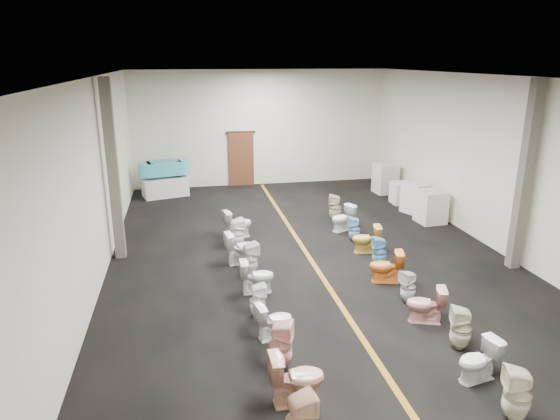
# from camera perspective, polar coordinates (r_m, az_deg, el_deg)

# --- Properties ---
(floor) EXTENTS (16.00, 16.00, 0.00)m
(floor) POSITION_cam_1_polar(r_m,az_deg,el_deg) (12.88, 3.38, -5.45)
(floor) COLOR black
(floor) RESTS_ON ground
(ceiling) EXTENTS (16.00, 16.00, 0.00)m
(ceiling) POSITION_cam_1_polar(r_m,az_deg,el_deg) (11.91, 3.77, 14.98)
(ceiling) COLOR black
(ceiling) RESTS_ON ground
(wall_back) EXTENTS (10.00, 0.00, 10.00)m
(wall_back) POSITION_cam_1_polar(r_m,az_deg,el_deg) (19.93, -2.25, 9.31)
(wall_back) COLOR beige
(wall_back) RESTS_ON ground
(wall_front) EXTENTS (10.00, 0.00, 10.00)m
(wall_front) POSITION_cam_1_polar(r_m,az_deg,el_deg) (5.34, 26.24, -14.85)
(wall_front) COLOR beige
(wall_front) RESTS_ON ground
(wall_left) EXTENTS (0.00, 16.00, 16.00)m
(wall_left) POSITION_cam_1_polar(r_m,az_deg,el_deg) (11.99, -20.29, 3.10)
(wall_left) COLOR beige
(wall_left) RESTS_ON ground
(wall_right) EXTENTS (0.00, 16.00, 16.00)m
(wall_right) POSITION_cam_1_polar(r_m,az_deg,el_deg) (14.28, 23.46, 4.85)
(wall_right) COLOR beige
(wall_right) RESTS_ON ground
(aisle_stripe) EXTENTS (0.12, 15.60, 0.01)m
(aisle_stripe) POSITION_cam_1_polar(r_m,az_deg,el_deg) (12.88, 3.38, -5.44)
(aisle_stripe) COLOR #895F14
(aisle_stripe) RESTS_ON floor
(back_door) EXTENTS (1.00, 0.10, 2.10)m
(back_door) POSITION_cam_1_polar(r_m,az_deg,el_deg) (19.96, -4.46, 5.79)
(back_door) COLOR #562D19
(back_door) RESTS_ON floor
(door_frame) EXTENTS (1.15, 0.08, 0.10)m
(door_frame) POSITION_cam_1_polar(r_m,az_deg,el_deg) (19.79, -4.54, 8.84)
(door_frame) COLOR #331C11
(door_frame) RESTS_ON back_door
(column_left) EXTENTS (0.25, 0.25, 4.50)m
(column_left) POSITION_cam_1_polar(r_m,az_deg,el_deg) (12.92, -18.55, 4.21)
(column_left) COLOR #59544C
(column_left) RESTS_ON floor
(column_right) EXTENTS (0.25, 0.25, 4.50)m
(column_right) POSITION_cam_1_polar(r_m,az_deg,el_deg) (12.95, 26.19, 3.37)
(column_right) COLOR #59544C
(column_right) RESTS_ON floor
(display_table) EXTENTS (1.74, 1.20, 0.71)m
(display_table) POSITION_cam_1_polar(r_m,az_deg,el_deg) (18.90, -12.98, 2.60)
(display_table) COLOR silver
(display_table) RESTS_ON floor
(bathtub) EXTENTS (1.83, 0.93, 0.55)m
(bathtub) POSITION_cam_1_polar(r_m,az_deg,el_deg) (18.74, -13.12, 4.72)
(bathtub) COLOR #42B0BF
(bathtub) RESTS_ON display_table
(appliance_crate_a) EXTENTS (0.84, 0.84, 1.00)m
(appliance_crate_a) POSITION_cam_1_polar(r_m,az_deg,el_deg) (16.11, 16.87, 0.35)
(appliance_crate_a) COLOR silver
(appliance_crate_a) RESTS_ON floor
(appliance_crate_b) EXTENTS (0.92, 0.92, 0.97)m
(appliance_crate_b) POSITION_cam_1_polar(r_m,az_deg,el_deg) (17.04, 15.22, 1.33)
(appliance_crate_b) COLOR silver
(appliance_crate_b) RESTS_ON floor
(appliance_crate_c) EXTENTS (0.68, 0.68, 0.76)m
(appliance_crate_c) POSITION_cam_1_polar(r_m,az_deg,el_deg) (18.00, 13.71, 1.91)
(appliance_crate_c) COLOR silver
(appliance_crate_c) RESTS_ON floor
(appliance_crate_d) EXTENTS (0.83, 0.83, 1.10)m
(appliance_crate_d) POSITION_cam_1_polar(r_m,az_deg,el_deg) (19.26, 11.96, 3.54)
(appliance_crate_d) COLOR silver
(appliance_crate_d) RESTS_ON floor
(toilet_left_2) EXTENTS (0.82, 0.47, 0.84)m
(toilet_left_2) POSITION_cam_1_polar(r_m,az_deg,el_deg) (7.72, 1.93, -18.65)
(toilet_left_2) COLOR tan
(toilet_left_2) RESTS_ON floor
(toilet_left_3) EXTENTS (0.51, 0.50, 0.86)m
(toilet_left_3) POSITION_cam_1_polar(r_m,az_deg,el_deg) (8.43, 0.08, -15.15)
(toilet_left_3) COLOR beige
(toilet_left_3) RESTS_ON floor
(toilet_left_4) EXTENTS (0.75, 0.52, 0.70)m
(toilet_left_4) POSITION_cam_1_polar(r_m,az_deg,el_deg) (9.27, -0.67, -12.50)
(toilet_left_4) COLOR white
(toilet_left_4) RESTS_ON floor
(toilet_left_5) EXTENTS (0.34, 0.33, 0.69)m
(toilet_left_5) POSITION_cam_1_polar(r_m,az_deg,el_deg) (9.96, -2.59, -10.29)
(toilet_left_5) COLOR white
(toilet_left_5) RESTS_ON floor
(toilet_left_6) EXTENTS (0.74, 0.43, 0.75)m
(toilet_left_6) POSITION_cam_1_polar(r_m,az_deg,el_deg) (10.92, -2.67, -7.58)
(toilet_left_6) COLOR silver
(toilet_left_6) RESTS_ON floor
(toilet_left_7) EXTENTS (0.46, 0.46, 0.81)m
(toilet_left_7) POSITION_cam_1_polar(r_m,az_deg,el_deg) (11.72, -3.46, -5.64)
(toilet_left_7) COLOR silver
(toilet_left_7) RESTS_ON floor
(toilet_left_8) EXTENTS (0.86, 0.56, 0.82)m
(toilet_left_8) POSITION_cam_1_polar(r_m,az_deg,el_deg) (12.43, -4.42, -4.30)
(toilet_left_8) COLOR white
(toilet_left_8) RESTS_ON floor
(toilet_left_9) EXTENTS (0.49, 0.48, 0.84)m
(toilet_left_9) POSITION_cam_1_polar(r_m,az_deg,el_deg) (13.37, -4.97, -2.70)
(toilet_left_9) COLOR white
(toilet_left_9) RESTS_ON floor
(toilet_left_10) EXTENTS (0.88, 0.63, 0.82)m
(toilet_left_10) POSITION_cam_1_polar(r_m,az_deg,el_deg) (14.19, -4.86, -1.57)
(toilet_left_10) COLOR white
(toilet_left_10) RESTS_ON floor
(toilet_right_0) EXTENTS (0.49, 0.48, 0.84)m
(toilet_right_0) POSITION_cam_1_polar(r_m,az_deg,el_deg) (8.11, 25.47, -18.51)
(toilet_right_0) COLOR beige
(toilet_right_0) RESTS_ON floor
(toilet_right_1) EXTENTS (0.75, 0.52, 0.71)m
(toilet_right_1) POSITION_cam_1_polar(r_m,az_deg,el_deg) (8.77, 21.76, -15.70)
(toilet_right_1) COLOR white
(toilet_right_1) RESTS_ON floor
(toilet_right_2) EXTENTS (0.47, 0.46, 0.81)m
(toilet_right_2) POSITION_cam_1_polar(r_m,az_deg,el_deg) (9.46, 19.97, -12.59)
(toilet_right_2) COLOR beige
(toilet_right_2) RESTS_ON floor
(toilet_right_3) EXTENTS (0.82, 0.63, 0.74)m
(toilet_right_3) POSITION_cam_1_polar(r_m,az_deg,el_deg) (10.16, 16.31, -10.32)
(toilet_right_3) COLOR pink
(toilet_right_3) RESTS_ON floor
(toilet_right_4) EXTENTS (0.40, 0.40, 0.70)m
(toilet_right_4) POSITION_cam_1_polar(r_m,az_deg,el_deg) (10.84, 14.44, -8.47)
(toilet_right_4) COLOR silver
(toilet_right_4) RESTS_ON floor
(toilet_right_5) EXTENTS (0.82, 0.60, 0.75)m
(toilet_right_5) POSITION_cam_1_polar(r_m,az_deg,el_deg) (11.64, 12.02, -6.33)
(toilet_right_5) COLOR orange
(toilet_right_5) RESTS_ON floor
(toilet_right_6) EXTENTS (0.41, 0.40, 0.76)m
(toilet_right_6) POSITION_cam_1_polar(r_m,az_deg,el_deg) (12.44, 11.29, -4.70)
(toilet_right_6) COLOR #68B0E0
(toilet_right_6) RESTS_ON floor
(toilet_right_7) EXTENTS (0.79, 0.53, 0.74)m
(toilet_right_7) POSITION_cam_1_polar(r_m,az_deg,el_deg) (13.26, 9.84, -3.28)
(toilet_right_7) COLOR gold
(toilet_right_7) RESTS_ON floor
(toilet_right_8) EXTENTS (0.39, 0.39, 0.70)m
(toilet_right_8) POSITION_cam_1_polar(r_m,az_deg,el_deg) (14.04, 8.50, -2.17)
(toilet_right_8) COLOR #7DC2E4
(toilet_right_8) RESTS_ON floor
(toilet_right_9) EXTENTS (0.85, 0.69, 0.76)m
(toilet_right_9) POSITION_cam_1_polar(r_m,az_deg,el_deg) (14.82, 7.19, -0.94)
(toilet_right_9) COLOR white
(toilet_right_9) RESTS_ON floor
(toilet_right_10) EXTENTS (0.49, 0.49, 0.84)m
(toilet_right_10) POSITION_cam_1_polar(r_m,az_deg,el_deg) (15.70, 6.33, 0.27)
(toilet_right_10) COLOR beige
(toilet_right_10) RESTS_ON floor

